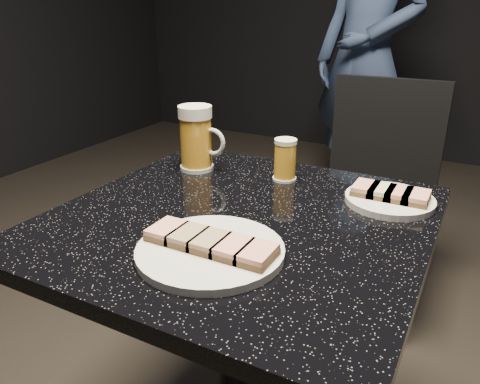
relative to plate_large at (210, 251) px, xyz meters
The scene contains 9 objects.
plate_large is the anchor object (origin of this frame).
plate_small 0.42m from the plate_large, 58.64° to the left, with size 0.18×0.18×0.01m, color silver.
patron 2.03m from the plate_large, 97.30° to the left, with size 0.62×0.41×1.69m, color navy.
table 0.30m from the plate_large, 100.09° to the left, with size 0.70×0.70×0.75m.
beer_mug 0.43m from the plate_large, 125.67° to the left, with size 0.12×0.08×0.16m.
beer_tumbler 0.38m from the plate_large, 94.41° to the left, with size 0.06×0.06×0.10m.
chair 1.13m from the plate_large, 87.89° to the left, with size 0.42×0.42×0.88m.
canapes_on_plate_large 0.02m from the plate_large, ahead, with size 0.22×0.07×0.02m.
canapes_on_plate_small 0.42m from the plate_large, 58.64° to the left, with size 0.15×0.07×0.02m.
Camera 1 is at (0.39, -0.73, 1.14)m, focal length 35.00 mm.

